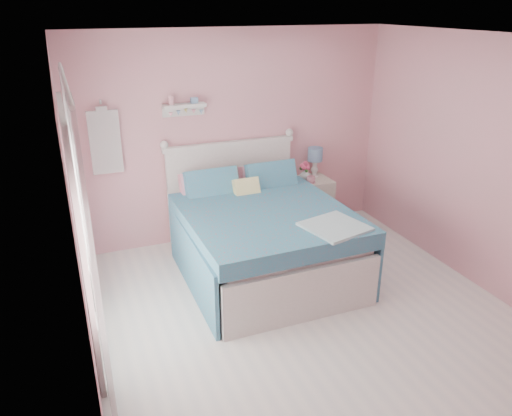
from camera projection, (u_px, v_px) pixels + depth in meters
floor at (313, 324)px, 4.79m from camera, size 4.50×4.50×0.00m
room_shell at (322, 166)px, 4.18m from camera, size 4.50×4.50×4.50m
bed at (261, 237)px, 5.60m from camera, size 1.74×2.19×1.26m
nightstand at (311, 204)px, 6.70m from camera, size 0.48×0.48×0.70m
table_lamp at (315, 156)px, 6.59m from camera, size 0.20×0.20×0.39m
vase at (305, 174)px, 6.53m from camera, size 0.15×0.15×0.15m
teacup at (311, 179)px, 6.43m from camera, size 0.12×0.12×0.09m
roses at (305, 166)px, 6.48m from camera, size 0.14×0.11×0.12m
wall_shelf at (184, 107)px, 5.79m from camera, size 0.50×0.15×0.25m
hanging_dress at (105, 143)px, 5.60m from camera, size 0.34×0.03×0.72m
french_door at (81, 239)px, 4.05m from camera, size 0.04×1.32×2.16m
curtain_near at (94, 269)px, 3.39m from camera, size 0.04×0.40×2.32m
curtain_far at (79, 196)px, 4.66m from camera, size 0.04×0.40×2.32m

